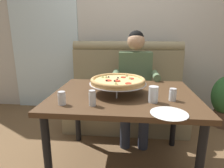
% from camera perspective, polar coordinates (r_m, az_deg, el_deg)
% --- Properties ---
extents(ground_plane, '(16.00, 16.00, 0.00)m').
position_cam_1_polar(ground_plane, '(2.03, 3.13, -22.91)').
color(ground_plane, brown).
extents(back_wall_with_window, '(6.00, 0.12, 2.80)m').
position_cam_1_polar(back_wall_with_window, '(3.13, 4.84, 17.70)').
color(back_wall_with_window, beige).
rests_on(back_wall_with_window, ground_plane).
extents(window_panel, '(1.10, 0.02, 2.80)m').
position_cam_1_polar(window_panel, '(3.36, -19.72, 16.73)').
color(window_panel, white).
rests_on(window_panel, ground_plane).
extents(booth_bench, '(1.57, 0.78, 1.13)m').
position_cam_1_polar(booth_bench, '(2.69, 4.17, -3.46)').
color(booth_bench, '#998966').
rests_on(booth_bench, ground_plane).
extents(dining_table, '(1.23, 0.96, 0.73)m').
position_cam_1_polar(dining_table, '(1.71, 3.44, -5.44)').
color(dining_table, '#4C331E').
rests_on(dining_table, ground_plane).
extents(diner_main, '(0.54, 0.64, 1.27)m').
position_cam_1_polar(diner_main, '(2.35, 6.84, 1.65)').
color(diner_main, '#2D3342').
rests_on(diner_main, ground_plane).
extents(pizza, '(0.49, 0.49, 0.14)m').
position_cam_1_polar(pizza, '(1.65, 1.74, 0.89)').
color(pizza, silver).
rests_on(pizza, dining_table).
extents(shaker_pepper_flakes, '(0.06, 0.06, 0.10)m').
position_cam_1_polar(shaker_pepper_flakes, '(1.57, 17.50, -3.26)').
color(shaker_pepper_flakes, white).
rests_on(shaker_pepper_flakes, dining_table).
extents(shaker_oregano, '(0.05, 0.05, 0.11)m').
position_cam_1_polar(shaker_oregano, '(1.40, -5.83, -4.48)').
color(shaker_oregano, white).
rests_on(shaker_oregano, dining_table).
extents(shaker_parmesan, '(0.06, 0.06, 0.10)m').
position_cam_1_polar(shaker_parmesan, '(1.46, -14.61, -4.35)').
color(shaker_parmesan, white).
rests_on(shaker_parmesan, dining_table).
extents(plate_near_left, '(0.25, 0.25, 0.02)m').
position_cam_1_polar(plate_near_left, '(1.32, 16.55, -8.11)').
color(plate_near_left, white).
rests_on(plate_near_left, dining_table).
extents(drinking_glass, '(0.07, 0.07, 0.12)m').
position_cam_1_polar(drinking_glass, '(1.49, 12.13, -3.25)').
color(drinking_glass, silver).
rests_on(drinking_glass, dining_table).
extents(patio_chair, '(0.43, 0.43, 0.86)m').
position_cam_1_polar(patio_chair, '(4.11, -17.59, 4.09)').
color(patio_chair, black).
rests_on(patio_chair, ground_plane).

